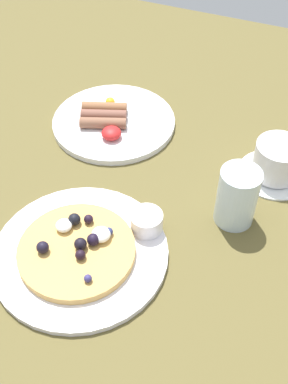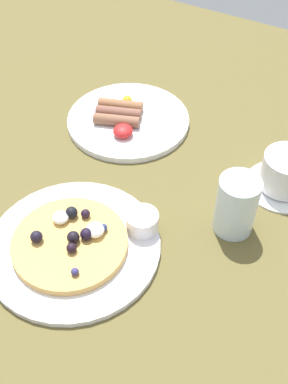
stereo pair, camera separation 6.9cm
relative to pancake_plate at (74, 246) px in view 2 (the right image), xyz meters
name	(u,v)px [view 2 (the right image)]	position (x,y,z in m)	size (l,w,h in m)	color
ground_plane	(123,206)	(0.01, 0.13, -0.02)	(2.04, 1.47, 0.03)	brown
pancake_plate	(74,246)	(0.00, 0.00, 0.00)	(0.28, 0.28, 0.01)	white
pancake_with_berries	(70,241)	(0.00, 0.00, 0.01)	(0.18, 0.18, 0.03)	tan
syrup_ramekin	(142,221)	(0.08, 0.08, 0.02)	(0.05, 0.05, 0.03)	white
breakfast_plate	(128,120)	(-0.09, 0.32, 0.00)	(0.25, 0.25, 0.01)	white
fried_breakfast	(121,114)	(-0.11, 0.31, 0.02)	(0.12, 0.14, 0.02)	brown
coffee_saucer	(282,185)	(0.24, 0.30, 0.00)	(0.13, 0.13, 0.01)	white
coffee_cup	(287,171)	(0.25, 0.30, 0.04)	(0.12, 0.09, 0.06)	white
water_glass	(236,205)	(0.20, 0.17, 0.05)	(0.07, 0.07, 0.11)	silver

